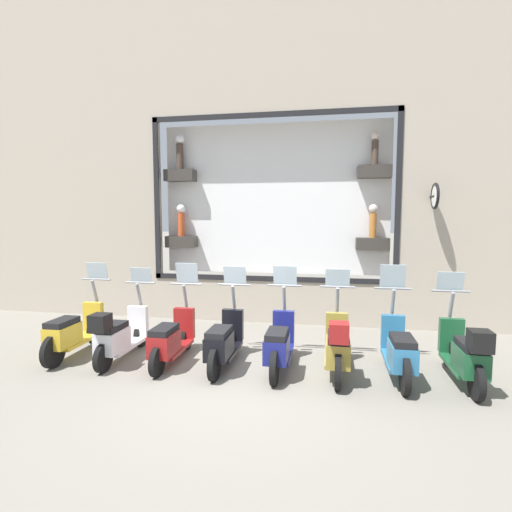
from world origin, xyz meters
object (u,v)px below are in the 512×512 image
scooter_black_4 (224,342)px  scooter_red_5 (171,339)px  scooter_olive_2 (337,346)px  scooter_yellow_7 (73,332)px  scooter_teal_1 (399,351)px  scooter_white_6 (119,335)px  scooter_green_0 (465,354)px  scooter_navy_3 (279,344)px

scooter_black_4 → scooter_red_5: size_ratio=1.00×
scooter_olive_2 → scooter_yellow_7: bearing=89.3°
scooter_teal_1 → scooter_white_6: 4.61m
scooter_olive_2 → scooter_black_4: 1.85m
scooter_green_0 → scooter_white_6: (-0.01, 5.54, -0.01)m
scooter_green_0 → scooter_olive_2: scooter_olive_2 is taller
scooter_teal_1 → scooter_black_4: (-0.01, 2.77, -0.02)m
scooter_red_5 → scooter_yellow_7: (0.00, 1.85, 0.02)m
scooter_white_6 → scooter_yellow_7: 0.93m
scooter_black_4 → scooter_red_5: bearing=90.1°
scooter_olive_2 → scooter_white_6: size_ratio=1.01×
scooter_olive_2 → scooter_red_5: (0.05, 2.77, -0.06)m
scooter_green_0 → scooter_white_6: scooter_green_0 is taller
scooter_olive_2 → scooter_white_6: scooter_olive_2 is taller
scooter_green_0 → scooter_black_4: scooter_black_4 is taller
scooter_navy_3 → scooter_green_0: bearing=-91.3°
scooter_yellow_7 → scooter_black_4: bearing=-90.1°
scooter_navy_3 → scooter_yellow_7: size_ratio=1.00×
scooter_teal_1 → scooter_navy_3: 1.85m
scooter_white_6 → scooter_yellow_7: scooter_yellow_7 is taller
scooter_green_0 → scooter_navy_3: (0.06, 2.77, -0.03)m
scooter_green_0 → scooter_red_5: bearing=89.3°
scooter_black_4 → scooter_red_5: 0.92m
scooter_green_0 → scooter_olive_2: 1.85m
scooter_teal_1 → scooter_olive_2: 0.93m
scooter_green_0 → scooter_white_6: size_ratio=1.00×
scooter_green_0 → scooter_red_5: scooter_red_5 is taller
scooter_red_5 → scooter_navy_3: bearing=-89.9°
scooter_olive_2 → scooter_white_6: (-0.01, 3.69, -0.02)m
scooter_black_4 → scooter_navy_3: bearing=-89.8°
scooter_teal_1 → scooter_black_4: size_ratio=1.00×
scooter_black_4 → scooter_white_6: 1.85m
scooter_white_6 → scooter_navy_3: bearing=-88.5°
scooter_navy_3 → scooter_white_6: bearing=91.5°
scooter_red_5 → scooter_white_6: bearing=94.1°
scooter_olive_2 → scooter_teal_1: bearing=-86.2°
scooter_black_4 → scooter_green_0: bearing=-90.9°
scooter_navy_3 → scooter_white_6: size_ratio=1.01×
scooter_green_0 → scooter_white_6: bearing=90.1°
scooter_olive_2 → scooter_navy_3: size_ratio=1.00×
scooter_navy_3 → scooter_yellow_7: bearing=90.0°
scooter_teal_1 → scooter_olive_2: size_ratio=1.00×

